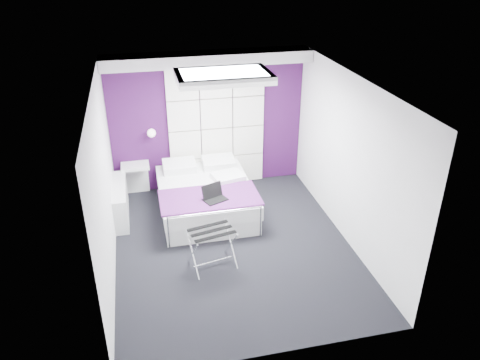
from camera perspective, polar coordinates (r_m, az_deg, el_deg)
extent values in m
plane|color=black|center=(7.40, -0.82, -8.08)|extent=(4.40, 4.40, 0.00)
plane|color=white|center=(6.28, -0.97, 11.70)|extent=(4.40, 4.40, 0.00)
plane|color=white|center=(8.73, -3.93, 7.19)|extent=(3.60, 0.00, 3.60)
plane|color=white|center=(6.65, -16.25, -0.58)|extent=(0.00, 4.40, 4.40)
plane|color=white|center=(7.29, 13.10, 2.35)|extent=(0.00, 4.40, 4.40)
cube|color=#380E3F|center=(8.73, -3.92, 7.17)|extent=(3.58, 0.02, 2.58)
cube|color=silver|center=(8.16, -3.91, 14.55)|extent=(3.58, 0.50, 0.20)
sphere|color=white|center=(8.54, -10.76, 5.73)|extent=(0.15, 0.15, 0.15)
cube|color=silver|center=(8.25, -14.34, -2.55)|extent=(0.22, 1.20, 0.60)
cube|color=silver|center=(8.25, -4.19, -2.98)|extent=(1.52, 1.90, 0.29)
cube|color=white|center=(8.12, -4.25, -1.38)|extent=(1.56, 1.94, 0.24)
cube|color=#57195C|center=(7.64, -3.73, -2.15)|extent=(1.62, 0.86, 0.03)
cube|color=silver|center=(8.74, -12.68, 1.71)|extent=(0.50, 0.39, 0.06)
cube|color=black|center=(6.68, -3.48, -6.22)|extent=(0.62, 0.46, 0.01)
cube|color=black|center=(7.53, -3.03, -2.41)|extent=(0.36, 0.25, 0.02)
cube|color=black|center=(7.58, -3.22, -1.10)|extent=(0.36, 0.01, 0.24)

